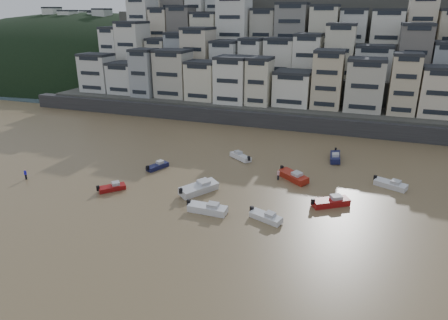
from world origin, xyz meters
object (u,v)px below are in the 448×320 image
at_px(boat_d, 331,201).
at_px(boat_f, 157,165).
at_px(boat_g, 391,184).
at_px(boat_e, 293,175).
at_px(person_blue, 25,174).
at_px(boat_a, 208,207).
at_px(boat_i, 335,156).
at_px(boat_j, 112,187).
at_px(person_pink, 278,175).
at_px(boat_b, 266,216).
at_px(boat_c, 199,187).
at_px(boat_h, 241,156).

relative_size(boat_d, boat_f, 1.27).
bearing_deg(boat_g, boat_e, -148.43).
bearing_deg(boat_f, person_blue, 142.79).
distance_m(boat_a, person_blue, 32.50).
height_order(boat_e, person_blue, person_blue).
height_order(boat_a, boat_g, boat_a).
bearing_deg(boat_a, boat_i, 62.08).
bearing_deg(boat_e, boat_j, -113.23).
distance_m(boat_f, person_pink, 21.15).
height_order(boat_g, boat_i, boat_i).
xyz_separation_m(boat_b, boat_i, (6.43, 26.68, 0.15)).
distance_m(boat_e, boat_i, 13.22).
relative_size(boat_d, boat_j, 1.33).
bearing_deg(boat_c, person_pink, -18.00).
height_order(boat_f, person_blue, person_blue).
bearing_deg(boat_a, boat_g, 36.21).
xyz_separation_m(boat_e, boat_g, (14.88, 2.11, -0.12)).
distance_m(boat_g, boat_h, 26.33).
distance_m(boat_e, person_pink, 2.45).
xyz_separation_m(boat_a, boat_f, (-14.43, 12.14, -0.18)).
bearing_deg(boat_a, boat_h, 95.86).
xyz_separation_m(boat_c, boat_f, (-10.80, 6.73, -0.31)).
relative_size(boat_i, person_blue, 3.45).
bearing_deg(boat_j, boat_f, 31.73).
bearing_deg(boat_i, boat_b, -18.56).
bearing_deg(boat_i, boat_d, -1.61).
height_order(boat_d, boat_i, boat_i).
bearing_deg(boat_f, boat_c, -101.77).
relative_size(boat_e, boat_f, 1.34).
distance_m(boat_h, person_blue, 36.91).
distance_m(boat_b, boat_d, 10.52).
distance_m(boat_c, boat_i, 28.37).
distance_m(boat_b, boat_c, 12.68).
bearing_deg(person_pink, boat_e, 16.62).
bearing_deg(boat_c, boat_i, -9.54).
bearing_deg(boat_c, boat_a, -115.90).
xyz_separation_m(boat_a, boat_j, (-16.53, 1.62, -0.21)).
bearing_deg(boat_i, boat_j, -55.50).
xyz_separation_m(boat_b, boat_f, (-22.51, 11.60, -0.04)).
bearing_deg(boat_e, person_blue, -121.89).
bearing_deg(boat_e, boat_d, -9.08).
bearing_deg(boat_e, boat_h, -171.36).
bearing_deg(person_pink, boat_h, 140.92).
height_order(boat_a, boat_f, boat_a).
height_order(boat_b, boat_i, boat_i).
distance_m(boat_g, boat_i, 13.56).
bearing_deg(boat_h, boat_b, 151.39).
bearing_deg(person_pink, boat_d, -36.43).
height_order(boat_h, person_pink, person_pink).
bearing_deg(boat_g, boat_h, -165.89).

